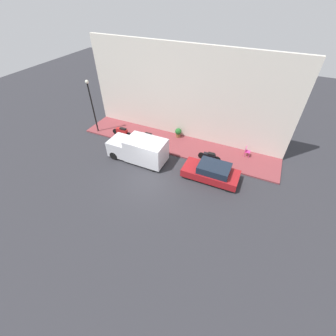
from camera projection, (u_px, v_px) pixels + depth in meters
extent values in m
plane|color=#2D2D33|center=(149.00, 181.00, 16.26)|extent=(60.00, 60.00, 0.00)
cube|color=brown|center=(176.00, 144.00, 19.67)|extent=(3.05, 17.23, 0.12)
cube|color=silver|center=(185.00, 95.00, 18.35)|extent=(0.30, 17.23, 7.72)
cube|color=maroon|center=(210.00, 173.00, 16.17)|extent=(1.76, 4.00, 0.57)
cube|color=#192333|center=(214.00, 168.00, 15.75)|extent=(1.55, 2.20, 0.53)
cylinder|color=black|center=(187.00, 175.00, 16.21)|extent=(0.20, 0.65, 0.65)
cylinder|color=black|center=(194.00, 163.00, 17.26)|extent=(0.20, 0.65, 0.65)
cylinder|color=black|center=(229.00, 188.00, 15.25)|extent=(0.20, 0.65, 0.65)
cylinder|color=black|center=(234.00, 174.00, 16.30)|extent=(0.20, 0.65, 0.65)
cube|color=silver|center=(146.00, 150.00, 17.25)|extent=(1.89, 3.02, 1.78)
cube|color=silver|center=(121.00, 146.00, 18.15)|extent=(1.80, 1.63, 1.24)
cube|color=#192333|center=(118.00, 142.00, 18.00)|extent=(1.61, 0.89, 0.50)
cylinder|color=black|center=(114.00, 156.00, 17.97)|extent=(0.22, 0.68, 0.68)
cylinder|color=black|center=(125.00, 145.00, 19.09)|extent=(0.22, 0.68, 0.68)
cylinder|color=black|center=(152.00, 167.00, 16.87)|extent=(0.22, 0.68, 0.68)
cylinder|color=black|center=(162.00, 155.00, 18.00)|extent=(0.22, 0.68, 0.68)
cube|color=black|center=(209.00, 156.00, 17.59)|extent=(0.30, 0.96, 0.38)
cube|color=black|center=(211.00, 154.00, 17.38)|extent=(0.27, 0.52, 0.12)
cylinder|color=black|center=(201.00, 156.00, 17.88)|extent=(0.10, 0.55, 0.55)
cylinder|color=black|center=(217.00, 160.00, 17.49)|extent=(0.10, 0.55, 0.55)
cube|color=#B21E1E|center=(122.00, 131.00, 20.26)|extent=(0.30, 1.08, 0.50)
cube|color=black|center=(123.00, 129.00, 20.01)|extent=(0.27, 0.59, 0.12)
cylinder|color=black|center=(115.00, 132.00, 20.63)|extent=(0.10, 0.54, 0.54)
cylinder|color=black|center=(129.00, 135.00, 20.16)|extent=(0.10, 0.54, 0.54)
cube|color=#B7B7BF|center=(147.00, 136.00, 19.66)|extent=(0.30, 1.12, 0.42)
cube|color=black|center=(148.00, 134.00, 19.43)|extent=(0.27, 0.61, 0.12)
cylinder|color=black|center=(140.00, 136.00, 20.00)|extent=(0.10, 0.61, 0.61)
cylinder|color=black|center=(154.00, 140.00, 19.53)|extent=(0.10, 0.61, 0.61)
cylinder|color=black|center=(93.00, 109.00, 19.77)|extent=(0.12, 0.12, 4.52)
sphere|color=silver|center=(87.00, 82.00, 18.24)|extent=(0.29, 0.29, 0.29)
cylinder|color=brown|center=(178.00, 135.00, 20.35)|extent=(0.41, 0.41, 0.33)
sphere|color=#236628|center=(178.00, 131.00, 20.09)|extent=(0.58, 0.58, 0.58)
cube|color=#D8338C|center=(248.00, 152.00, 17.99)|extent=(0.40, 0.40, 0.04)
cube|color=#D8338C|center=(246.00, 149.00, 17.91)|extent=(0.40, 0.04, 0.38)
cylinder|color=#D8338C|center=(249.00, 156.00, 17.97)|extent=(0.04, 0.04, 0.43)
cylinder|color=#D8338C|center=(249.00, 153.00, 18.21)|extent=(0.04, 0.04, 0.43)
cylinder|color=#D8338C|center=(244.00, 155.00, 18.08)|extent=(0.04, 0.04, 0.43)
cylinder|color=#D8338C|center=(245.00, 152.00, 18.31)|extent=(0.04, 0.04, 0.43)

